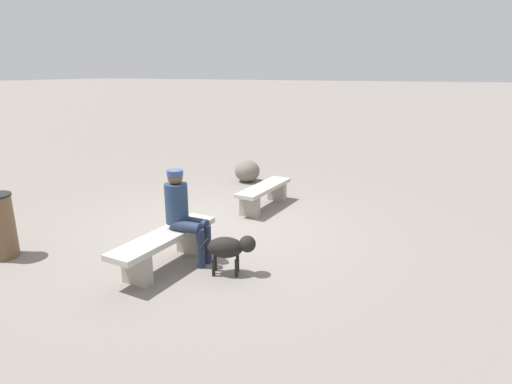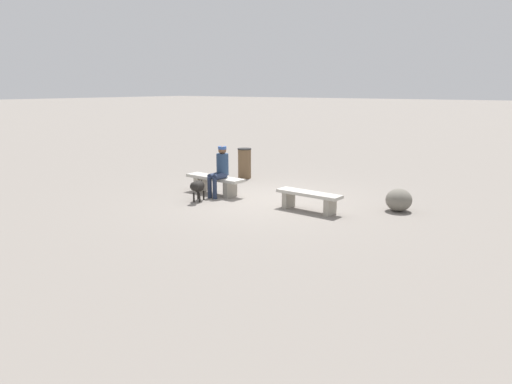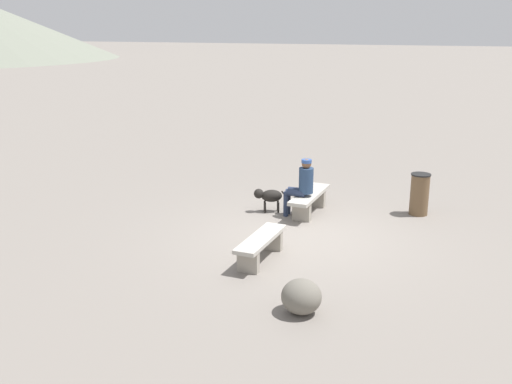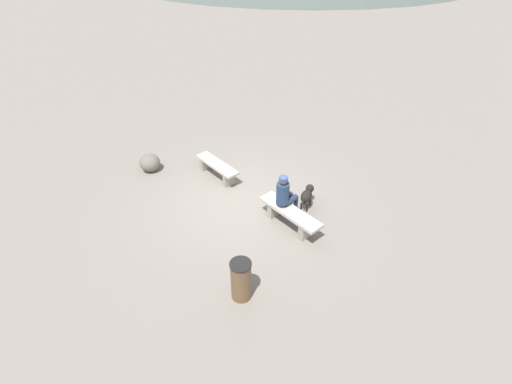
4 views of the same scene
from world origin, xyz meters
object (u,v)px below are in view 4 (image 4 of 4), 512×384
(trash_bin, at_px, (241,280))
(boulder, at_px, (150,163))
(bench_right, at_px, (290,215))
(seated_person, at_px, (285,194))
(bench_left, at_px, (217,167))
(dog, at_px, (307,195))

(trash_bin, height_order, boulder, trash_bin)
(bench_right, xyz_separation_m, seated_person, (-0.28, 0.11, 0.42))
(seated_person, bearing_deg, boulder, -164.18)
(bench_left, distance_m, bench_right, 2.89)
(dog, xyz_separation_m, boulder, (-4.36, -1.94, -0.11))
(dog, distance_m, boulder, 4.77)
(bench_left, relative_size, seated_person, 1.22)
(bench_right, relative_size, boulder, 2.99)
(seated_person, height_order, trash_bin, seated_person)
(bench_right, bearing_deg, seated_person, 161.18)
(seated_person, bearing_deg, dog, 84.22)
(dog, bearing_deg, bench_left, 83.31)
(bench_right, distance_m, trash_bin, 2.40)
(seated_person, bearing_deg, trash_bin, -66.64)
(bench_right, distance_m, boulder, 4.67)
(seated_person, distance_m, trash_bin, 2.62)
(bench_right, distance_m, dog, 0.91)
(seated_person, height_order, dog, seated_person)
(bench_right, xyz_separation_m, dog, (-0.19, 0.88, 0.04))
(bench_right, relative_size, trash_bin, 1.92)
(bench_right, relative_size, dog, 2.57)
(boulder, bearing_deg, seated_person, 15.32)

